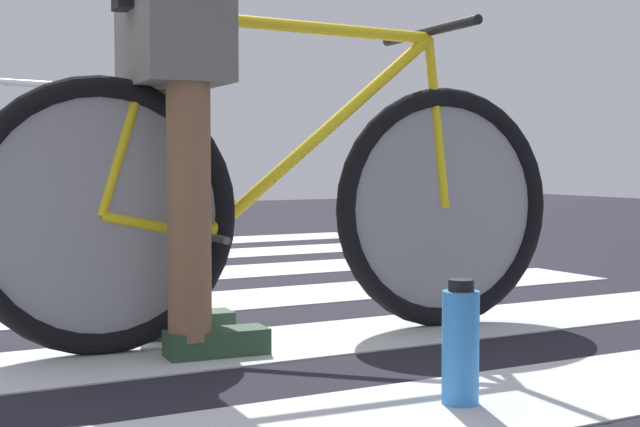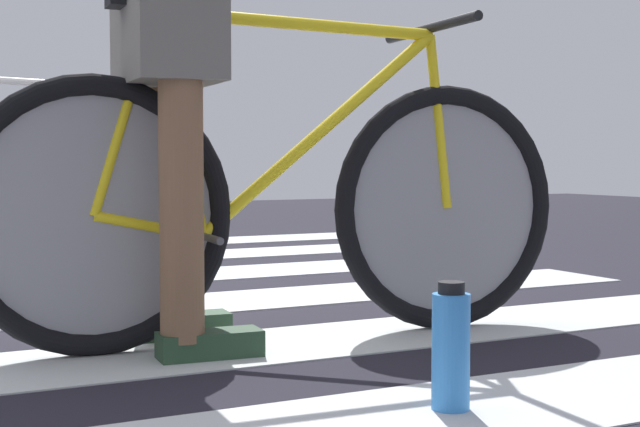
% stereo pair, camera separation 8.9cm
% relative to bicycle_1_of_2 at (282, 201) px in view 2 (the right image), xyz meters
% --- Properties ---
extents(bicycle_1_of_2, '(1.73, 0.52, 0.93)m').
position_rel_bicycle_1_of_2_xyz_m(bicycle_1_of_2, '(0.00, 0.00, 0.00)').
color(bicycle_1_of_2, black).
rests_on(bicycle_1_of_2, ground).
extents(cyclist_1_of_2, '(0.34, 0.43, 0.97)m').
position_rel_bicycle_1_of_2_xyz_m(cyclist_1_of_2, '(-0.31, 0.03, 0.24)').
color(cyclist_1_of_2, brown).
rests_on(cyclist_1_of_2, ground).
extents(bicycle_2_of_2, '(1.74, 0.52, 0.93)m').
position_rel_bicycle_1_of_2_xyz_m(bicycle_2_of_2, '(-0.29, 2.30, 0.00)').
color(bicycle_2_of_2, black).
rests_on(bicycle_2_of_2, ground).
extents(water_bottle, '(0.08, 0.08, 0.26)m').
position_rel_bicycle_1_of_2_xyz_m(water_bottle, '(0.00, -0.79, -0.26)').
color(water_bottle, '#3788DE').
rests_on(water_bottle, ground).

